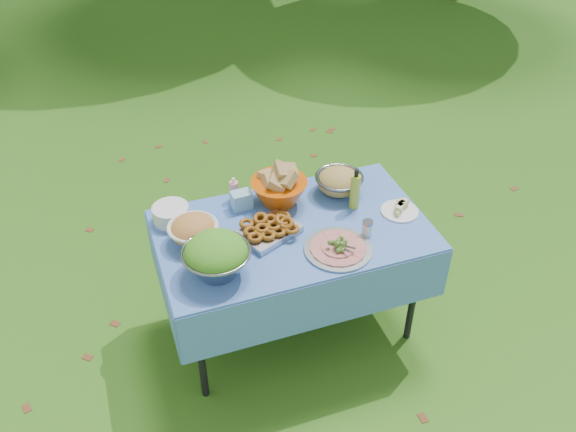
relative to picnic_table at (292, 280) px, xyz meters
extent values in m
plane|color=#1B3D0B|center=(0.00, 0.00, -0.38)|extent=(80.00, 80.00, 0.00)
cube|color=#84B1FF|center=(0.00, 0.00, 0.00)|extent=(1.46, 0.86, 0.76)
cylinder|color=white|center=(-0.60, 0.29, 0.43)|extent=(0.23, 0.23, 0.09)
cube|color=#8AC6E3|center=(-0.21, 0.28, 0.43)|extent=(0.12, 0.09, 0.10)
cylinder|color=pink|center=(-0.22, 0.37, 0.45)|extent=(0.06, 0.06, 0.15)
cube|color=#B5B5BA|center=(-0.14, 0.00, 0.42)|extent=(0.37, 0.32, 0.07)
cylinder|color=#A3A6AB|center=(0.16, -0.24, 0.42)|extent=(0.46, 0.46, 0.08)
cylinder|color=#A9BB2B|center=(0.39, 0.07, 0.51)|extent=(0.07, 0.07, 0.25)
cylinder|color=white|center=(0.61, -0.06, 0.41)|extent=(0.28, 0.28, 0.06)
cylinder|color=silver|center=(0.36, -0.18, 0.43)|extent=(0.07, 0.07, 0.09)
camera|label=1|loc=(-0.87, -2.40, 2.46)|focal=38.00mm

